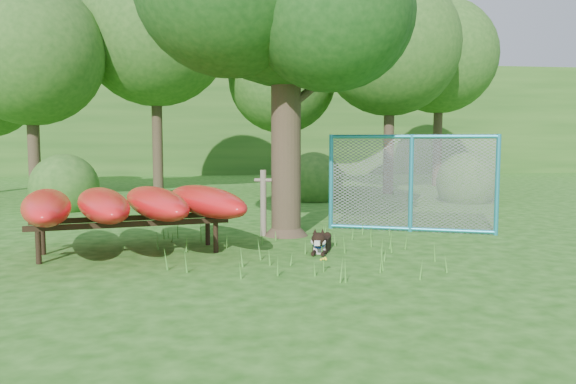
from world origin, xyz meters
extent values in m
plane|color=#1B5210|center=(0.00, 0.00, 0.00)|extent=(80.00, 80.00, 0.00)
cylinder|color=#382C1E|center=(0.36, 2.78, 2.25)|extent=(0.67, 0.67, 4.49)
cone|color=#382C1E|center=(0.36, 2.78, 0.22)|extent=(1.00, 1.00, 0.45)
sphere|color=#144212|center=(1.50, 3.54, 4.49)|extent=(3.23, 3.23, 3.23)
sphere|color=#144212|center=(1.00, 1.80, 4.13)|extent=(2.87, 2.87, 2.87)
cylinder|color=#382C1E|center=(0.89, 2.88, 2.87)|extent=(1.18, 0.78, 0.96)
cylinder|color=#382C1E|center=(-0.11, 2.87, 3.23)|extent=(1.04, 0.49, 0.92)
cylinder|color=#6D6352|center=(-0.08, 2.78, 0.64)|extent=(0.15, 0.15, 1.29)
cylinder|color=#6D6352|center=(-0.08, 2.78, 1.09)|extent=(0.35, 0.19, 0.07)
cylinder|color=black|center=(-3.65, 0.71, 0.26)|extent=(0.10, 0.10, 0.52)
cylinder|color=black|center=(-1.00, 1.24, 0.26)|extent=(0.10, 0.10, 0.52)
cylinder|color=black|center=(-3.79, 1.42, 0.26)|extent=(0.10, 0.10, 0.52)
cylinder|color=black|center=(-1.15, 1.95, 0.26)|extent=(0.10, 0.10, 0.52)
cube|color=black|center=(-2.33, 0.97, 0.54)|extent=(3.07, 0.69, 0.08)
cube|color=black|center=(-2.47, 1.69, 0.54)|extent=(3.07, 0.69, 0.08)
ellipsoid|color=red|center=(-3.62, 1.09, 0.83)|extent=(1.52, 3.20, 0.50)
ellipsoid|color=red|center=(-2.81, 1.25, 0.83)|extent=(1.62, 3.19, 0.50)
ellipsoid|color=red|center=(-1.99, 1.41, 0.83)|extent=(1.72, 3.18, 0.50)
ellipsoid|color=red|center=(-1.18, 1.57, 0.83)|extent=(1.81, 3.17, 0.50)
cube|color=black|center=(0.78, 1.17, 0.11)|extent=(0.42, 0.66, 0.21)
cube|color=silver|center=(0.69, 0.92, 0.10)|extent=(0.22, 0.18, 0.20)
sphere|color=black|center=(0.64, 0.77, 0.27)|extent=(0.23, 0.23, 0.23)
cube|color=silver|center=(0.61, 0.67, 0.23)|extent=(0.12, 0.15, 0.08)
sphere|color=silver|center=(0.57, 0.77, 0.23)|extent=(0.11, 0.11, 0.11)
sphere|color=silver|center=(0.70, 0.73, 0.23)|extent=(0.11, 0.11, 0.11)
cone|color=black|center=(0.59, 0.82, 0.39)|extent=(0.12, 0.12, 0.11)
cone|color=black|center=(0.71, 0.78, 0.39)|extent=(0.09, 0.10, 0.11)
cylinder|color=black|center=(0.57, 0.82, 0.04)|extent=(0.14, 0.27, 0.06)
cylinder|color=black|center=(0.72, 0.77, 0.04)|extent=(0.14, 0.27, 0.06)
sphere|color=black|center=(0.93, 1.48, 0.20)|extent=(0.14, 0.14, 0.14)
torus|color=blue|center=(0.66, 0.84, 0.21)|extent=(0.23, 0.13, 0.22)
cylinder|color=#279CBA|center=(1.41, 3.54, 0.99)|extent=(0.12, 0.12, 1.98)
cylinder|color=#279CBA|center=(2.93, 2.91, 0.99)|extent=(0.12, 0.12, 1.98)
cylinder|color=#279CBA|center=(4.46, 2.27, 0.99)|extent=(0.12, 0.12, 1.98)
cylinder|color=#279CBA|center=(2.93, 2.91, 1.93)|extent=(3.07, 1.34, 0.08)
cylinder|color=#279CBA|center=(2.93, 2.91, 0.05)|extent=(3.07, 1.34, 0.08)
plane|color=slate|center=(2.93, 2.91, 0.99)|extent=(3.04, 1.27, 3.30)
cylinder|color=#4A9530|center=(0.51, -0.36, 0.09)|extent=(0.02, 0.02, 0.19)
sphere|color=yellow|center=(0.51, -0.36, 0.19)|extent=(0.03, 0.03, 0.03)
sphere|color=yellow|center=(0.54, -0.33, 0.20)|extent=(0.03, 0.03, 0.03)
sphere|color=yellow|center=(0.47, -0.34, 0.18)|extent=(0.03, 0.03, 0.03)
sphere|color=yellow|center=(0.54, -0.38, 0.19)|extent=(0.03, 0.03, 0.03)
sphere|color=yellow|center=(0.50, -0.38, 0.20)|extent=(0.03, 0.03, 0.03)
cylinder|color=#382C1E|center=(-6.50, 10.00, 2.10)|extent=(0.36, 0.36, 4.20)
sphere|color=#2A581C|center=(-6.50, 10.00, 4.50)|extent=(4.40, 4.40, 4.40)
cylinder|color=#382C1E|center=(-3.00, 12.00, 2.62)|extent=(0.36, 0.36, 5.25)
sphere|color=#2A581C|center=(-3.00, 12.00, 5.62)|extent=(5.20, 5.20, 5.20)
cylinder|color=#382C1E|center=(1.50, 13.00, 1.92)|extent=(0.36, 0.36, 3.85)
sphere|color=#2A581C|center=(1.50, 13.00, 4.12)|extent=(4.00, 4.00, 4.00)
cylinder|color=#382C1E|center=(5.00, 11.00, 2.38)|extent=(0.36, 0.36, 4.76)
sphere|color=#2A581C|center=(5.00, 11.00, 5.10)|extent=(4.80, 4.80, 4.80)
cylinder|color=#382C1E|center=(8.00, 14.00, 2.45)|extent=(0.36, 0.36, 4.90)
sphere|color=#2A581C|center=(8.00, 14.00, 5.25)|extent=(4.60, 4.60, 4.60)
sphere|color=#2A581C|center=(-5.00, 7.50, 0.00)|extent=(1.80, 1.80, 1.80)
sphere|color=#2A581C|center=(6.50, 8.00, 0.00)|extent=(1.80, 1.80, 1.80)
sphere|color=#2A581C|center=(2.00, 9.00, 0.00)|extent=(1.80, 1.80, 1.80)
cube|color=#2A581C|center=(0.00, 28.00, 3.00)|extent=(80.00, 12.00, 6.00)
camera|label=1|loc=(-0.98, -8.02, 1.85)|focal=35.00mm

